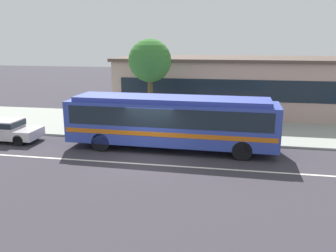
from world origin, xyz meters
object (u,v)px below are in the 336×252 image
(transit_bus, at_px, (171,119))
(bus_stop_sign, at_px, (248,115))
(sedan_behind_bus, at_px, (2,129))
(street_tree_near_stop, at_px, (150,61))
(pedestrian_waiting_near_sign, at_px, (165,118))

(transit_bus, bearing_deg, bus_stop_sign, 22.56)
(sedan_behind_bus, xyz_separation_m, street_tree_near_stop, (7.83, 4.99, 3.76))
(pedestrian_waiting_near_sign, distance_m, bus_stop_sign, 5.24)
(transit_bus, relative_size, pedestrian_waiting_near_sign, 6.98)
(transit_bus, distance_m, pedestrian_waiting_near_sign, 3.20)
(transit_bus, bearing_deg, sedan_behind_bus, -178.87)
(bus_stop_sign, bearing_deg, sedan_behind_bus, -172.34)
(transit_bus, bearing_deg, pedestrian_waiting_near_sign, 106.81)
(sedan_behind_bus, distance_m, street_tree_near_stop, 10.01)
(transit_bus, height_order, street_tree_near_stop, street_tree_near_stop)
(bus_stop_sign, bearing_deg, street_tree_near_stop, 154.44)
(transit_bus, relative_size, bus_stop_sign, 4.59)
(sedan_behind_bus, height_order, street_tree_near_stop, street_tree_near_stop)
(pedestrian_waiting_near_sign, bearing_deg, sedan_behind_bus, -160.84)
(bus_stop_sign, height_order, street_tree_near_stop, street_tree_near_stop)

